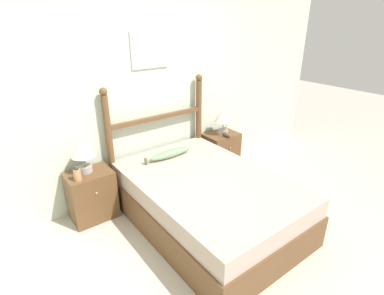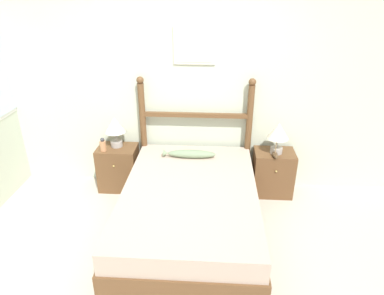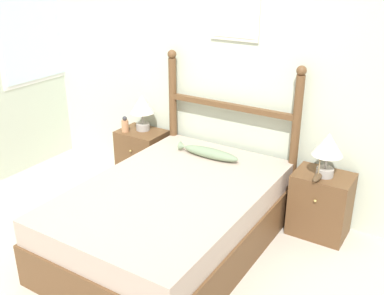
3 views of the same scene
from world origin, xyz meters
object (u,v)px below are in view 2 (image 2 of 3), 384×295
Objects in this scene: nightstand_left at (119,168)px; bottle at (103,145)px; nightstand_right at (273,173)px; bed at (190,211)px; fish_pillow at (190,154)px; table_lamp_left at (115,127)px; model_boat at (275,154)px; table_lamp_right at (278,133)px.

nightstand_left is 3.37× the size of bottle.
bed is at bearing -138.82° from nightstand_right.
fish_pillow is (-1.01, -0.18, 0.32)m from nightstand_right.
fish_pillow is (1.06, -0.09, -0.04)m from bottle.
nightstand_left is at bearing 138.82° from bed.
model_boat is at bearing -4.59° from table_lamp_left.
table_lamp_right is at bearing 40.30° from bed.
fish_pillow is at bearing -171.03° from table_lamp_right.
bottle reaches higher than nightstand_left.
table_lamp_left reaches higher than bed.
nightstand_right is 1.49× the size of table_lamp_left.
bed is at bearing -86.07° from fish_pillow.
bottle is (-1.10, 0.75, 0.37)m from bed.
table_lamp_left is 0.26m from bottle.
table_lamp_right is (1.94, -0.02, 0.54)m from nightstand_left.
nightstand_left is 1.95m from model_boat.
table_lamp_right is (0.98, 0.83, 0.55)m from bed.
bottle is 0.27× the size of fish_pillow.
bottle is at bearing 175.37° from fish_pillow.
bed is 1.29m from nightstand_left.
model_boat is (1.92, -0.11, 0.31)m from nightstand_left.
model_boat is (2.05, -0.02, -0.05)m from bottle.
table_lamp_right is 2.09m from bottle.
table_lamp_left reaches higher than nightstand_left.
bottle reaches higher than fish_pillow.
model_boat is at bearing -0.51° from bottle.
table_lamp_left is at bearing 178.22° from table_lamp_right.
table_lamp_right is 2.26× the size of bottle.
bed is 10.08× the size of model_boat.
table_lamp_left is 0.98m from fish_pillow.
nightstand_left is 2.02m from table_lamp_right.
nightstand_right is (0.97, 0.85, 0.01)m from bed.
model_boat reaches higher than fish_pillow.
fish_pillow is at bearing 93.93° from bed.
table_lamp_right is at bearing 73.73° from model_boat.
nightstand_right reaches higher than bed.
nightstand_left is 1.49× the size of table_lamp_left.
nightstand_left is at bearing 35.45° from bottle.
nightstand_right is 1.49× the size of table_lamp_right.
table_lamp_right reaches higher than bed.
table_lamp_right is at bearing 2.08° from bottle.
fish_pillow reaches higher than nightstand_left.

